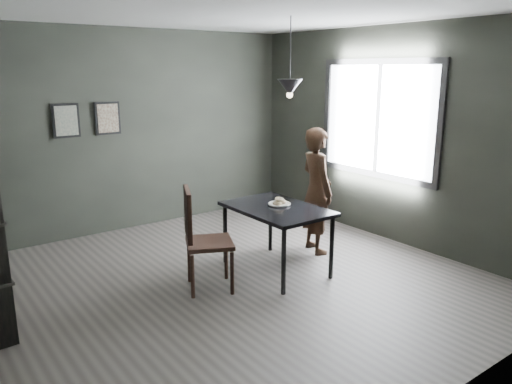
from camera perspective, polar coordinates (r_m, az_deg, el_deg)
ground at (r=5.49m, az=-2.66°, el=-10.30°), size 5.00×5.00×0.00m
back_wall at (r=7.27m, az=-13.97°, el=6.80°), size 5.00×0.10×2.80m
ceiling at (r=5.04m, az=-3.04°, el=20.15°), size 5.00×5.00×0.02m
window_assembly at (r=6.86m, az=13.74°, el=8.09°), size 0.04×1.96×1.56m
cafe_table at (r=5.59m, az=2.36°, el=-2.50°), size 0.80×1.20×0.75m
white_plate at (r=5.65m, az=2.69°, el=-1.44°), size 0.23×0.23×0.01m
donut_pile at (r=5.64m, az=2.69°, el=-1.07°), size 0.19×0.15×0.08m
woman at (r=6.21m, az=6.94°, el=0.15°), size 0.51×0.65×1.57m
wood_chair at (r=5.16m, az=-6.43°, el=-4.69°), size 0.62×0.62×1.08m
pendant_lamp at (r=5.60m, az=3.88°, el=11.84°), size 0.28×0.28×0.86m
framed_print_left at (r=6.92m, az=-20.88°, el=7.63°), size 0.34×0.04×0.44m
framed_print_right at (r=7.09m, az=-16.59°, el=8.09°), size 0.34×0.04×0.44m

